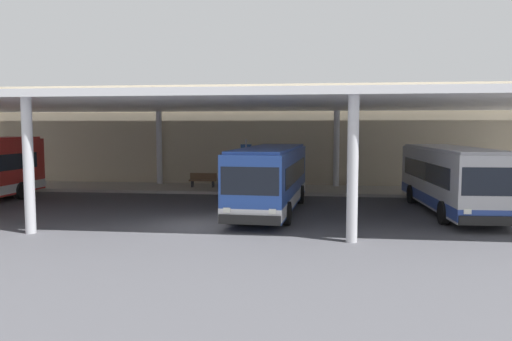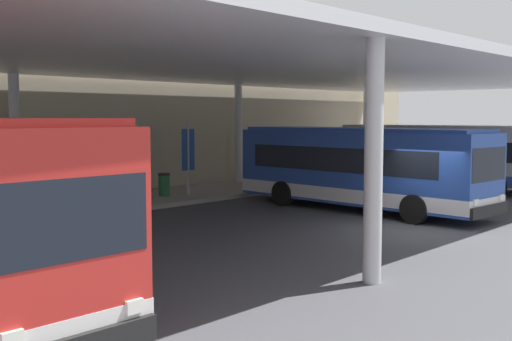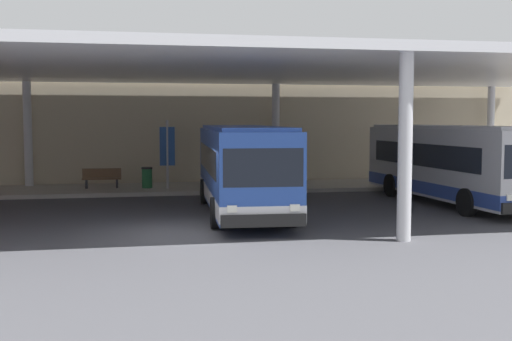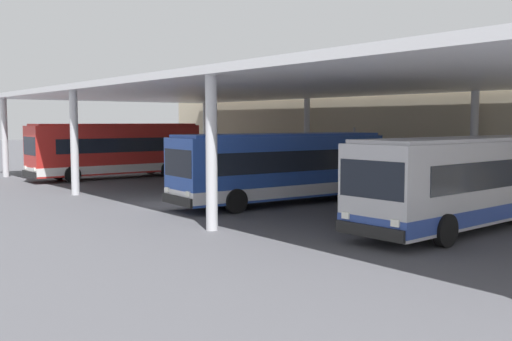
{
  "view_description": "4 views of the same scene",
  "coord_description": "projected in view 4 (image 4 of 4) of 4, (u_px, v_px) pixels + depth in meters",
  "views": [
    {
      "loc": [
        4.93,
        -20.43,
        4.08
      ],
      "look_at": [
        2.11,
        2.24,
        2.14
      ],
      "focal_mm": 34.96,
      "sensor_mm": 36.0,
      "label": 1
    },
    {
      "loc": [
        -17.75,
        -9.72,
        3.59
      ],
      "look_at": [
        -1.97,
        4.76,
        1.76
      ],
      "focal_mm": 44.2,
      "sensor_mm": 36.0,
      "label": 2
    },
    {
      "loc": [
        -1.41,
        -19.23,
        3.41
      ],
      "look_at": [
        2.96,
        2.68,
        1.63
      ],
      "focal_mm": 45.11,
      "sensor_mm": 36.0,
      "label": 3
    },
    {
      "loc": [
        22.72,
        -13.63,
        3.72
      ],
      "look_at": [
        2.41,
        2.39,
        1.55
      ],
      "focal_mm": 41.27,
      "sensor_mm": 36.0,
      "label": 4
    }
  ],
  "objects": [
    {
      "name": "ground_plane",
      "position": [
        181.0,
        204.0,
        26.5
      ],
      "size": [
        200.0,
        200.0,
        0.0
      ],
      "primitive_type": "plane",
      "color": "#47474C"
    },
    {
      "name": "platform_kerb",
      "position": [
        358.0,
        185.0,
        33.74
      ],
      "size": [
        42.0,
        4.5,
        0.18
      ],
      "primitive_type": "cube",
      "color": "#A39E93",
      "rests_on": "ground"
    },
    {
      "name": "station_building_facade",
      "position": [
        395.0,
        124.0,
        35.45
      ],
      "size": [
        48.0,
        1.6,
        7.15
      ],
      "primitive_type": "cube",
      "color": "#C1B293",
      "rests_on": "ground"
    },
    {
      "name": "canopy_shelter",
      "position": [
        275.0,
        89.0,
        29.45
      ],
      "size": [
        40.0,
        17.0,
        5.55
      ],
      "color": "silver",
      "rests_on": "ground"
    },
    {
      "name": "bus_nearest_bay",
      "position": [
        117.0,
        150.0,
        38.68
      ],
      "size": [
        2.81,
        11.36,
        3.57
      ],
      "color": "red",
      "rests_on": "ground"
    },
    {
      "name": "bus_second_bay",
      "position": [
        281.0,
        167.0,
        26.54
      ],
      "size": [
        3.16,
        10.66,
        3.17
      ],
      "color": "#284CA8",
      "rests_on": "ground"
    },
    {
      "name": "bus_middle_bay",
      "position": [
        466.0,
        181.0,
        20.31
      ],
      "size": [
        3.01,
        10.62,
        3.17
      ],
      "color": "#B7B7BC",
      "rests_on": "ground"
    },
    {
      "name": "bench_waiting",
      "position": [
        326.0,
        172.0,
        35.81
      ],
      "size": [
        1.8,
        0.45,
        0.92
      ],
      "color": "brown",
      "rests_on": "platform_kerb"
    },
    {
      "name": "trash_bin",
      "position": [
        347.0,
        174.0,
        33.94
      ],
      "size": [
        0.52,
        0.52,
        0.98
      ],
      "color": "#236638",
      "rests_on": "platform_kerb"
    },
    {
      "name": "banner_sign",
      "position": [
        354.0,
        153.0,
        32.78
      ],
      "size": [
        0.7,
        0.12,
        3.2
      ],
      "color": "#B2B2B7",
      "rests_on": "platform_kerb"
    }
  ]
}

